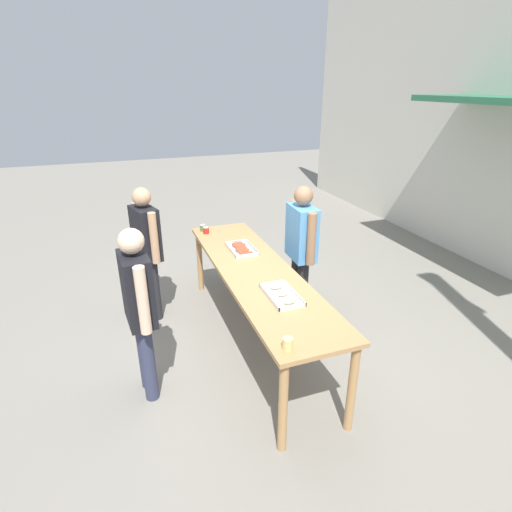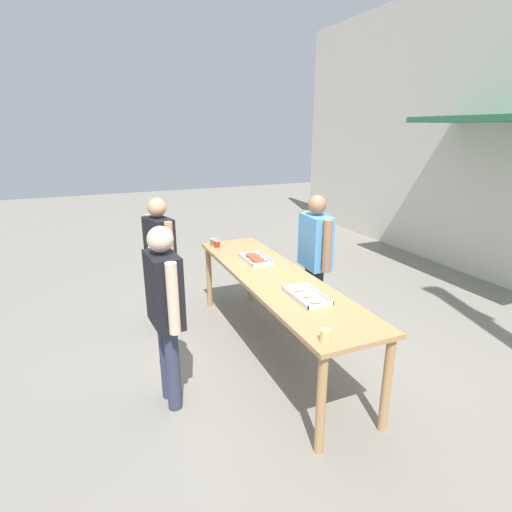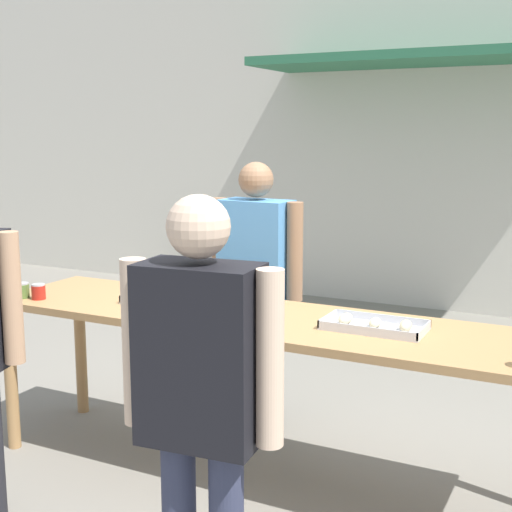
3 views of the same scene
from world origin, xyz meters
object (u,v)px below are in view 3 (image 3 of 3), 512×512
condiment_jar_mustard (22,290)px  person_customer_with_cup (201,389)px  condiment_jar_ketchup (39,292)px  person_server_behind_table (256,271)px  food_tray_sausages (168,300)px  food_tray_buns (374,325)px

condiment_jar_mustard → person_customer_with_cup: bearing=-28.7°
condiment_jar_ketchup → person_server_behind_table: (0.88, 0.88, 0.03)m
condiment_jar_mustard → person_customer_with_cup: (1.70, -0.93, 0.03)m
food_tray_sausages → person_customer_with_cup: size_ratio=0.28×
food_tray_sausages → food_tray_buns: (1.13, 0.00, 0.00)m
food_tray_sausages → condiment_jar_mustard: bearing=-161.5°
condiment_jar_mustard → food_tray_sausages: bearing=18.5°
food_tray_buns → person_server_behind_table: 1.13m
food_tray_buns → person_customer_with_cup: bearing=-100.1°
food_tray_buns → condiment_jar_mustard: condiment_jar_mustard is taller
food_tray_buns → condiment_jar_ketchup: 1.83m
condiment_jar_mustard → person_customer_with_cup: size_ratio=0.05×
condiment_jar_mustard → condiment_jar_ketchup: size_ratio=1.00×
food_tray_sausages → food_tray_buns: bearing=0.1°
food_tray_sausages → person_server_behind_table: 0.67m
food_tray_buns → person_customer_with_cup: person_customer_with_cup is taller
condiment_jar_mustard → food_tray_buns: bearing=7.8°
food_tray_sausages → food_tray_buns: food_tray_buns is taller
person_server_behind_table → condiment_jar_ketchup: bearing=-131.9°
food_tray_sausages → person_customer_with_cup: (0.92, -1.19, 0.06)m
condiment_jar_ketchup → food_tray_buns: bearing=7.8°
food_tray_sausages → person_customer_with_cup: 1.51m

